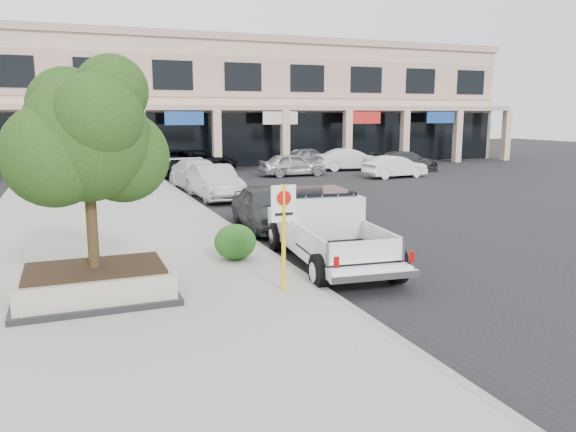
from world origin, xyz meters
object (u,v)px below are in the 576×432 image
object	(u,v)px
curb_car_d	(175,163)
no_parking_sign	(284,223)
lot_car_e	(308,157)
curb_car_b	(215,182)
curb_car_c	(199,175)
pickup_truck	(330,230)
lot_car_d	(201,160)
lot_car_f	(351,160)
lot_car_c	(406,161)
planter	(96,283)
lot_car_a	(293,165)
curb_car_a	(267,207)
planter_tree	(93,139)
lot_car_b	(395,167)

from	to	relation	value
curb_car_d	no_parking_sign	bearing A→B (deg)	-93.17
no_parking_sign	lot_car_e	size ratio (longest dim) A/B	0.54
curb_car_b	curb_car_c	bearing A→B (deg)	88.13
curb_car_b	pickup_truck	bearing A→B (deg)	-91.31
lot_car_d	lot_car_f	size ratio (longest dim) A/B	1.14
curb_car_d	lot_car_d	xyz separation A→B (m)	(2.20, 2.48, -0.09)
curb_car_b	curb_car_d	size ratio (longest dim) A/B	0.82
no_parking_sign	lot_car_c	size ratio (longest dim) A/B	0.47
lot_car_d	planter	bearing A→B (deg)	173.69
curb_car_d	lot_car_a	xyz separation A→B (m)	(6.87, -3.04, -0.08)
curb_car_a	curb_car_d	world-z (taller)	curb_car_d
lot_car_c	lot_car_d	distance (m)	14.09
lot_car_a	lot_car_f	bearing A→B (deg)	-69.37
curb_car_b	lot_car_a	distance (m)	10.45
planter_tree	lot_car_c	xyz separation A→B (m)	(20.84, 20.57, -2.71)
curb_car_b	lot_car_e	distance (m)	16.81
planter	lot_car_f	world-z (taller)	lot_car_f
curb_car_c	lot_car_b	size ratio (longest dim) A/B	1.31
pickup_truck	curb_car_b	xyz separation A→B (m)	(0.01, 12.27, -0.14)
curb_car_d	lot_car_b	bearing A→B (deg)	-24.65
lot_car_a	lot_car_d	bearing A→B (deg)	41.04
curb_car_a	lot_car_e	xyz separation A→B (m)	(10.42, 20.44, -0.02)
lot_car_a	lot_car_d	size ratio (longest dim) A/B	0.82
pickup_truck	lot_car_d	bearing A→B (deg)	90.36
pickup_truck	curb_car_c	world-z (taller)	pickup_truck
curb_car_b	planter	bearing A→B (deg)	-114.89
pickup_truck	lot_car_e	xyz separation A→B (m)	(10.43, 25.45, -0.20)
lot_car_d	pickup_truck	bearing A→B (deg)	-174.46
curb_car_b	lot_car_f	bearing A→B (deg)	37.14
curb_car_a	lot_car_c	world-z (taller)	curb_car_a
curb_car_c	lot_car_a	distance (m)	8.17
lot_car_c	lot_car_d	size ratio (longest dim) A/B	0.94
lot_car_a	curb_car_c	bearing A→B (deg)	122.17
no_parking_sign	lot_car_d	distance (m)	27.96
curb_car_c	lot_car_b	world-z (taller)	curb_car_c
no_parking_sign	curb_car_b	distance (m)	14.50
planter	lot_car_d	size ratio (longest dim) A/B	0.62
pickup_truck	lot_car_b	distance (m)	21.02
curb_car_c	lot_car_e	xyz separation A→B (m)	(10.38, 9.69, -0.05)
planter_tree	lot_car_a	size ratio (longest dim) A/B	0.94
planter	curb_car_a	bearing A→B (deg)	46.32
planter	curb_car_b	distance (m)	14.64
lot_car_e	lot_car_f	world-z (taller)	lot_car_f
curb_car_d	lot_car_a	distance (m)	7.51
lot_car_e	lot_car_d	bearing A→B (deg)	76.43
curb_car_a	lot_car_c	xyz separation A→B (m)	(15.10, 14.58, -0.04)
lot_car_d	lot_car_e	world-z (taller)	lot_car_e
curb_car_d	planter	bearing A→B (deg)	-102.05
planter	lot_car_e	xyz separation A→B (m)	(16.29, 26.59, 0.25)
pickup_truck	curb_car_b	distance (m)	12.27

